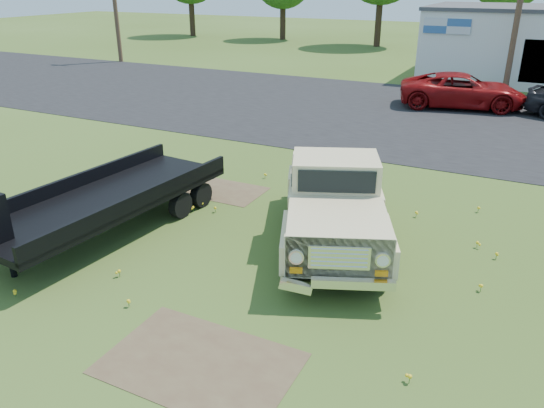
% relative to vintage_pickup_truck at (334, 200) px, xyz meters
% --- Properties ---
extents(ground, '(140.00, 140.00, 0.00)m').
position_rel_vintage_pickup_truck_xyz_m(ground, '(-1.88, -1.90, -1.04)').
color(ground, '#394F19').
rests_on(ground, ground).
extents(asphalt_lot, '(90.00, 14.00, 0.02)m').
position_rel_vintage_pickup_truck_xyz_m(asphalt_lot, '(-1.88, 13.10, -1.04)').
color(asphalt_lot, black).
rests_on(asphalt_lot, ground).
extents(dirt_patch_a, '(3.00, 2.00, 0.01)m').
position_rel_vintage_pickup_truck_xyz_m(dirt_patch_a, '(-0.38, -4.90, -1.04)').
color(dirt_patch_a, '#503B2A').
rests_on(dirt_patch_a, ground).
extents(dirt_patch_b, '(2.20, 1.60, 0.01)m').
position_rel_vintage_pickup_truck_xyz_m(dirt_patch_b, '(-3.88, 1.60, -1.04)').
color(dirt_patch_b, '#503B2A').
rests_on(dirt_patch_b, ground).
extents(utility_pole_mid, '(1.60, 0.30, 9.00)m').
position_rel_vintage_pickup_truck_xyz_m(utility_pole_mid, '(2.12, 20.10, 3.57)').
color(utility_pole_mid, '#483121').
rests_on(utility_pole_mid, ground).
extents(vintage_pickup_truck, '(4.22, 6.12, 2.07)m').
position_rel_vintage_pickup_truck_xyz_m(vintage_pickup_truck, '(0.00, 0.00, 0.00)').
color(vintage_pickup_truck, beige).
rests_on(vintage_pickup_truck, ground).
extents(flatbed_trailer, '(2.88, 7.01, 1.86)m').
position_rel_vintage_pickup_truck_xyz_m(flatbed_trailer, '(-5.04, -1.78, -0.10)').
color(flatbed_trailer, black).
rests_on(flatbed_trailer, ground).
extents(red_pickup, '(6.05, 3.73, 1.57)m').
position_rel_vintage_pickup_truck_xyz_m(red_pickup, '(0.53, 15.68, -0.25)').
color(red_pickup, maroon).
rests_on(red_pickup, ground).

